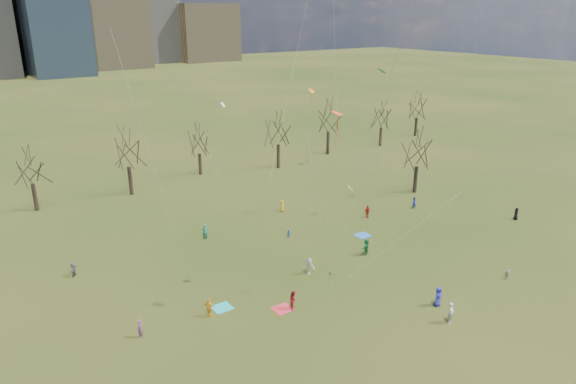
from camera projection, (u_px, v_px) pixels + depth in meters
ground at (367, 306)px, 44.37m from camera, size 500.00×500.00×0.00m
bare_tree_row at (183, 149)px, 71.05m from camera, size 113.04×29.80×9.50m
blanket_teal at (222, 308)px, 44.06m from camera, size 1.60×1.50×0.03m
blanket_navy at (363, 235)px, 58.34m from camera, size 1.60×1.50×0.03m
blanket_crimson at (283, 309)px, 43.88m from camera, size 1.60×1.50×0.03m
person_0 at (438, 297)px, 44.09m from camera, size 0.97×0.72×1.80m
person_1 at (451, 313)px, 41.69m from camera, size 0.80×0.71×1.83m
person_2 at (294, 300)px, 43.69m from camera, size 1.00×1.05×1.71m
person_3 at (507, 275)px, 48.65m from camera, size 0.39×0.64×0.97m
person_4 at (209, 308)px, 42.55m from camera, size 0.90×1.05×1.69m
person_5 at (366, 247)px, 53.49m from camera, size 1.72×1.11×1.77m
person_6 at (516, 214)px, 62.53m from camera, size 0.88×0.89×1.55m
person_7 at (140, 329)px, 39.82m from camera, size 0.40×0.59×1.55m
person_8 at (289, 234)px, 57.57m from camera, size 0.57×0.61×1.00m
person_9 at (309, 266)px, 49.51m from camera, size 1.20×1.19×1.66m
person_10 at (367, 212)px, 63.11m from camera, size 0.96×0.42×1.63m
person_11 at (73, 269)px, 49.12m from camera, size 1.15×1.36×1.47m
person_12 at (282, 206)px, 65.13m from camera, size 0.72×0.85×1.49m
person_13 at (205, 232)px, 57.17m from camera, size 0.77×0.73×1.77m
person_14 at (414, 203)px, 66.19m from camera, size 0.89×0.78×1.56m
kites_airborne at (299, 108)px, 53.85m from camera, size 55.12×37.85×34.81m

